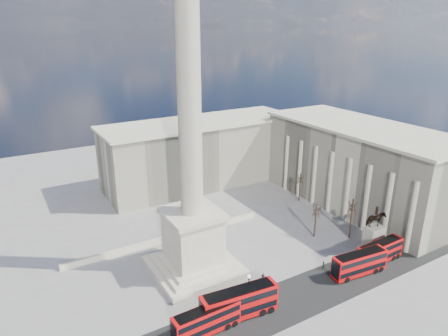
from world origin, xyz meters
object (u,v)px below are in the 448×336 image
at_px(pedestrian_walking, 323,265).
at_px(red_bus_c, 380,252).
at_px(victorian_lamp, 249,290).
at_px(pedestrian_crossing, 263,278).
at_px(nelsons_column, 192,200).
at_px(pedestrian_standing, 371,244).
at_px(red_bus_b, 240,303).
at_px(red_bus_a, 207,320).
at_px(red_bus_d, 360,263).
at_px(equestrian_statue, 374,235).

bearing_deg(pedestrian_walking, red_bus_c, -50.06).
distance_m(victorian_lamp, pedestrian_crossing, 8.08).
xyz_separation_m(nelsons_column, pedestrian_standing, (31.54, -10.84, -12.13)).
bearing_deg(pedestrian_crossing, nelsons_column, -5.92).
bearing_deg(pedestrian_crossing, red_bus_b, 75.85).
relative_size(red_bus_a, pedestrian_standing, 6.13).
height_order(nelsons_column, red_bus_a, nelsons_column).
distance_m(red_bus_d, pedestrian_crossing, 16.38).
relative_size(victorian_lamp, equestrian_statue, 0.71).
xyz_separation_m(nelsons_column, red_bus_c, (28.90, -14.80, -10.87)).
height_order(red_bus_d, pedestrian_walking, red_bus_d).
distance_m(red_bus_c, pedestrian_crossing, 21.75).
height_order(nelsons_column, red_bus_b, nelsons_column).
bearing_deg(pedestrian_crossing, red_bus_a, 65.12).
bearing_deg(red_bus_c, pedestrian_crossing, 163.96).
bearing_deg(victorian_lamp, nelsons_column, 98.03).
distance_m(nelsons_column, victorian_lamp, 16.68).
xyz_separation_m(red_bus_d, pedestrian_crossing, (-15.02, 6.40, -1.29)).
xyz_separation_m(pedestrian_standing, pedestrian_crossing, (-23.60, 1.72, 0.03)).
distance_m(red_bus_b, equestrian_statue, 31.29).
bearing_deg(victorian_lamp, red_bus_d, -4.86).
xyz_separation_m(red_bus_b, equestrian_statue, (31.16, 2.87, 0.67)).
xyz_separation_m(nelsons_column, victorian_lamp, (1.94, -13.73, -9.27)).
height_order(red_bus_a, red_bus_d, red_bus_d).
bearing_deg(red_bus_b, pedestrian_walking, 13.69).
xyz_separation_m(red_bus_d, pedestrian_walking, (-4.09, 4.02, -1.32)).
relative_size(equestrian_statue, pedestrian_crossing, 5.32).
xyz_separation_m(red_bus_a, red_bus_b, (5.46, 0.36, 0.35)).
xyz_separation_m(equestrian_statue, pedestrian_crossing, (-23.37, 2.15, -2.25)).
distance_m(nelsons_column, equestrian_statue, 34.70).
height_order(equestrian_statue, pedestrian_standing, equestrian_statue).
height_order(red_bus_c, victorian_lamp, victorian_lamp).
xyz_separation_m(red_bus_b, red_bus_d, (22.80, -1.38, -0.29)).
xyz_separation_m(nelsons_column, pedestrian_walking, (18.87, -11.50, -12.12)).
xyz_separation_m(victorian_lamp, pedestrian_walking, (16.93, 2.23, -2.85)).
relative_size(red_bus_a, equestrian_statue, 1.11).
xyz_separation_m(red_bus_d, equestrian_statue, (8.35, 4.26, 0.95)).
relative_size(red_bus_c, red_bus_d, 0.95).
distance_m(red_bus_c, pedestrian_standing, 4.92).
bearing_deg(red_bus_c, pedestrian_walking, 160.93).
bearing_deg(equestrian_statue, red_bus_b, -174.73).
bearing_deg(red_bus_b, pedestrian_crossing, 38.50).
relative_size(pedestrian_standing, pedestrian_crossing, 0.96).
relative_size(nelsons_column, pedestrian_crossing, 30.21).
height_order(red_bus_b, pedestrian_standing, red_bus_b).
bearing_deg(equestrian_statue, nelsons_column, 160.22).
bearing_deg(red_bus_b, red_bus_a, -170.59).
distance_m(red_bus_d, equestrian_statue, 9.42).
bearing_deg(red_bus_c, red_bus_d, -173.98).
xyz_separation_m(red_bus_c, equestrian_statue, (2.41, 3.54, 1.03)).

